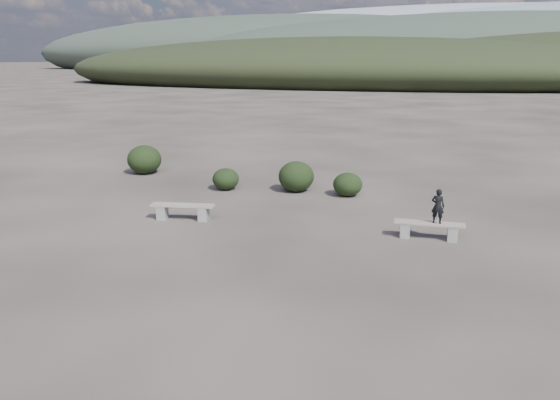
% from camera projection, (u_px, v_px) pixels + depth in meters
% --- Properties ---
extents(ground, '(1200.00, 1200.00, 0.00)m').
position_uv_depth(ground, '(251.00, 290.00, 11.76)').
color(ground, '#2B2521').
rests_on(ground, ground).
extents(bench_left, '(2.01, 0.86, 0.49)m').
position_uv_depth(bench_left, '(183.00, 210.00, 16.82)').
color(bench_left, slate).
rests_on(bench_left, ground).
extents(bench_right, '(1.93, 0.59, 0.47)m').
position_uv_depth(bench_right, '(429.00, 229.00, 15.03)').
color(bench_right, slate).
rests_on(bench_right, ground).
extents(seated_person, '(0.37, 0.26, 0.96)m').
position_uv_depth(seated_person, '(438.00, 206.00, 14.82)').
color(seated_person, black).
rests_on(seated_person, bench_right).
extents(shrub_a, '(1.01, 1.01, 0.82)m').
position_uv_depth(shrub_a, '(226.00, 179.00, 20.67)').
color(shrub_a, black).
rests_on(shrub_a, ground).
extents(shrub_b, '(1.33, 1.33, 1.14)m').
position_uv_depth(shrub_b, '(296.00, 176.00, 20.37)').
color(shrub_b, black).
rests_on(shrub_b, ground).
extents(shrub_c, '(1.06, 1.06, 0.85)m').
position_uv_depth(shrub_c, '(348.00, 184.00, 19.72)').
color(shrub_c, black).
rests_on(shrub_c, ground).
extents(shrub_f, '(1.45, 1.45, 1.23)m').
position_uv_depth(shrub_f, '(144.00, 160.00, 23.53)').
color(shrub_f, black).
rests_on(shrub_f, ground).
extents(mountain_ridges, '(500.00, 400.00, 56.00)m').
position_uv_depth(mountain_ridges, '(473.00, 48.00, 318.39)').
color(mountain_ridges, black).
rests_on(mountain_ridges, ground).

